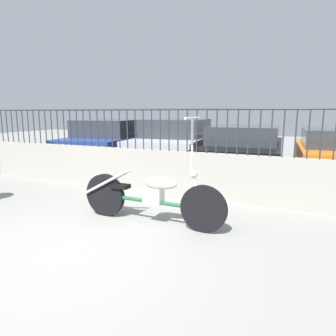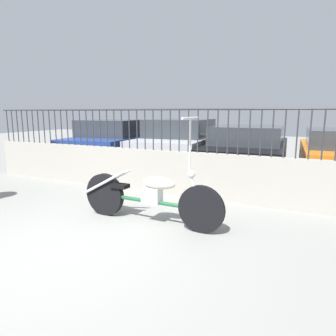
{
  "view_description": "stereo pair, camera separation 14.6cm",
  "coord_description": "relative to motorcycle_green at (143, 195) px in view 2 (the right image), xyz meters",
  "views": [
    {
      "loc": [
        2.54,
        -2.54,
        1.64
      ],
      "look_at": [
        0.44,
        2.08,
        0.7
      ],
      "focal_mm": 32.0,
      "sensor_mm": 36.0,
      "label": 1
    },
    {
      "loc": [
        2.67,
        -2.47,
        1.64
      ],
      "look_at": [
        0.44,
        2.08,
        0.7
      ],
      "focal_mm": 32.0,
      "sensor_mm": 36.0,
      "label": 2
    }
  ],
  "objects": [
    {
      "name": "low_wall",
      "position": [
        -0.42,
        1.63,
        0.02
      ],
      "size": [
        9.65,
        0.18,
        0.89
      ],
      "color": "#9E998E",
      "rests_on": "ground_plane"
    },
    {
      "name": "car_blue",
      "position": [
        -3.58,
        4.33,
        0.28
      ],
      "size": [
        2.35,
        4.29,
        1.41
      ],
      "rotation": [
        0.0,
        0.0,
        1.69
      ],
      "color": "black",
      "rests_on": "ground_plane"
    },
    {
      "name": "car_silver",
      "position": [
        -1.42,
        4.79,
        0.3
      ],
      "size": [
        2.33,
        4.76,
        1.44
      ],
      "rotation": [
        0.0,
        0.0,
        1.67
      ],
      "color": "black",
      "rests_on": "ground_plane"
    },
    {
      "name": "fence_railing",
      "position": [
        -0.42,
        1.63,
        1.01
      ],
      "size": [
        9.65,
        0.04,
        0.83
      ],
      "color": "#2D2D33",
      "rests_on": "low_wall"
    },
    {
      "name": "motorcycle_green",
      "position": [
        0.0,
        0.0,
        0.0
      ],
      "size": [
        2.35,
        0.52,
        1.59
      ],
      "rotation": [
        0.0,
        0.0,
        -0.01
      ],
      "color": "black",
      "rests_on": "ground_plane"
    },
    {
      "name": "ground_plane",
      "position": [
        -0.42,
        -1.27,
        -0.43
      ],
      "size": [
        40.0,
        40.0,
        0.0
      ],
      "primitive_type": "plane",
      "color": "gray"
    },
    {
      "name": "car_black",
      "position": [
        0.67,
        4.42,
        0.24
      ],
      "size": [
        2.15,
        4.44,
        1.3
      ],
      "rotation": [
        0.0,
        0.0,
        1.63
      ],
      "color": "black",
      "rests_on": "ground_plane"
    }
  ]
}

